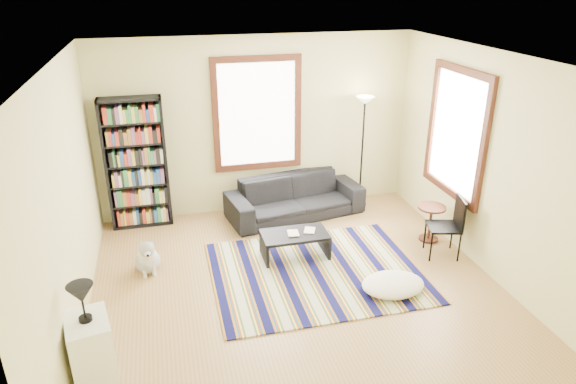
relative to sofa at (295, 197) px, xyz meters
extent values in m
cube|color=#AA774E|center=(-0.50, -2.05, -0.36)|extent=(5.00, 5.00, 0.10)
cube|color=white|center=(-0.50, -2.05, 2.54)|extent=(5.00, 5.00, 0.10)
cube|color=beige|center=(-0.50, 0.50, 1.09)|extent=(5.00, 0.10, 2.80)
cube|color=beige|center=(-0.50, -4.60, 1.09)|extent=(5.00, 0.10, 2.80)
cube|color=beige|center=(-3.05, -2.05, 1.09)|extent=(0.10, 5.00, 2.80)
cube|color=beige|center=(2.05, -2.05, 1.09)|extent=(0.10, 5.00, 2.80)
cube|color=white|center=(-0.50, 0.42, 1.29)|extent=(1.20, 0.06, 1.60)
cube|color=white|center=(1.97, -1.25, 1.29)|extent=(0.06, 1.20, 1.60)
cube|color=#0B0C3B|center=(-0.18, -1.76, -0.30)|extent=(2.70, 2.16, 0.02)
imported|color=black|center=(0.00, 0.00, 0.00)|extent=(1.21, 2.27, 0.63)
cube|color=black|center=(-2.38, 0.27, 0.69)|extent=(0.90, 0.30, 2.00)
cube|color=black|center=(-0.34, -1.29, -0.13)|extent=(1.00, 0.71, 0.36)
imported|color=beige|center=(-0.44, -1.29, 0.05)|extent=(0.17, 0.21, 0.02)
imported|color=beige|center=(-0.19, -1.24, 0.05)|extent=(0.21, 0.24, 0.01)
ellipsoid|color=white|center=(0.62, -2.41, -0.22)|extent=(0.88, 0.72, 0.20)
cylinder|color=#422010|center=(1.70, -1.30, -0.04)|extent=(0.50, 0.50, 0.54)
cube|color=black|center=(1.65, -1.73, 0.12)|extent=(0.51, 0.49, 0.86)
cube|color=white|center=(-2.80, -3.09, 0.04)|extent=(0.47, 0.57, 0.70)
camera|label=1|loc=(-1.94, -7.28, 3.32)|focal=32.00mm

